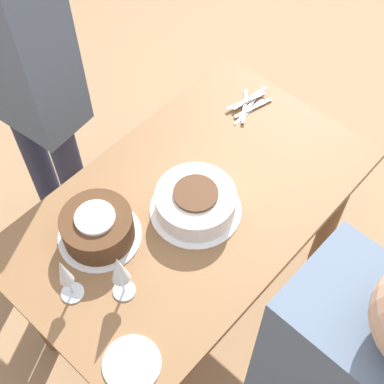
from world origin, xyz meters
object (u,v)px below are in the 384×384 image
at_px(cake_center_white, 196,202).
at_px(wine_glass_far, 119,270).
at_px(wine_glass_near, 65,274).
at_px(cake_front_chocolate, 98,227).
at_px(person_cutting, 22,74).

height_order(cake_center_white, wine_glass_far, wine_glass_far).
distance_m(wine_glass_near, wine_glass_far, 0.15).
bearing_deg(cake_center_white, wine_glass_near, -8.90).
height_order(cake_front_chocolate, wine_glass_far, wine_glass_far).
bearing_deg(wine_glass_far, wine_glass_near, -45.20).
xyz_separation_m(cake_front_chocolate, wine_glass_near, (0.18, 0.08, 0.07)).
relative_size(cake_front_chocolate, wine_glass_near, 1.33).
height_order(wine_glass_near, wine_glass_far, wine_glass_far).
xyz_separation_m(cake_center_white, wine_glass_far, (0.35, 0.03, 0.09)).
distance_m(wine_glass_far, person_cutting, 0.84).
relative_size(wine_glass_near, person_cutting, 0.13).
bearing_deg(cake_front_chocolate, wine_glass_near, 24.77).
relative_size(cake_front_chocolate, wine_glass_far, 1.29).
height_order(wine_glass_near, person_cutting, person_cutting).
bearing_deg(cake_front_chocolate, person_cutting, -109.23).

